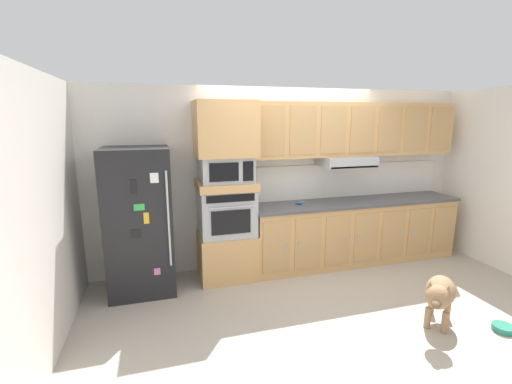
% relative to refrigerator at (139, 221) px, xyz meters
% --- Properties ---
extents(ground_plane, '(9.60, 9.60, 0.00)m').
position_rel_refrigerator_xyz_m(ground_plane, '(2.04, -0.68, -0.88)').
color(ground_plane, '#B2A899').
extents(back_kitchen_wall, '(6.20, 0.12, 2.50)m').
position_rel_refrigerator_xyz_m(back_kitchen_wall, '(2.04, 0.43, 0.37)').
color(back_kitchen_wall, silver).
rests_on(back_kitchen_wall, ground).
extents(side_panel_left, '(0.12, 7.10, 2.50)m').
position_rel_refrigerator_xyz_m(side_panel_left, '(-0.76, -0.68, 0.37)').
color(side_panel_left, silver).
rests_on(side_panel_left, ground).
extents(side_panel_right, '(0.12, 7.10, 2.50)m').
position_rel_refrigerator_xyz_m(side_panel_right, '(4.84, -0.68, 0.37)').
color(side_panel_right, white).
rests_on(side_panel_right, ground).
extents(refrigerator, '(0.76, 0.73, 1.76)m').
position_rel_refrigerator_xyz_m(refrigerator, '(0.00, 0.00, 0.00)').
color(refrigerator, black).
rests_on(refrigerator, ground).
extents(oven_base_cabinet, '(0.74, 0.62, 0.60)m').
position_rel_refrigerator_xyz_m(oven_base_cabinet, '(1.07, 0.07, -0.58)').
color(oven_base_cabinet, tan).
rests_on(oven_base_cabinet, ground).
extents(built_in_oven, '(0.70, 0.62, 0.60)m').
position_rel_refrigerator_xyz_m(built_in_oven, '(1.07, 0.07, 0.02)').
color(built_in_oven, '#A8AAAF').
rests_on(built_in_oven, oven_base_cabinet).
extents(appliance_mid_shelf, '(0.74, 0.62, 0.10)m').
position_rel_refrigerator_xyz_m(appliance_mid_shelf, '(1.07, 0.07, 0.37)').
color(appliance_mid_shelf, tan).
rests_on(appliance_mid_shelf, built_in_oven).
extents(microwave, '(0.64, 0.54, 0.32)m').
position_rel_refrigerator_xyz_m(microwave, '(1.07, 0.07, 0.58)').
color(microwave, '#A8AAAF').
rests_on(microwave, appliance_mid_shelf).
extents(appliance_upper_cabinet, '(0.74, 0.62, 0.68)m').
position_rel_refrigerator_xyz_m(appliance_upper_cabinet, '(1.07, 0.07, 1.08)').
color(appliance_upper_cabinet, tan).
rests_on(appliance_upper_cabinet, microwave).
extents(lower_cabinet_run, '(3.09, 0.63, 0.88)m').
position_rel_refrigerator_xyz_m(lower_cabinet_run, '(2.99, 0.07, -0.44)').
color(lower_cabinet_run, tan).
rests_on(lower_cabinet_run, ground).
extents(countertop_slab, '(3.13, 0.64, 0.04)m').
position_rel_refrigerator_xyz_m(countertop_slab, '(2.99, 0.07, 0.02)').
color(countertop_slab, '#4C4C51').
rests_on(countertop_slab, lower_cabinet_run).
extents(backsplash_panel, '(3.13, 0.02, 0.50)m').
position_rel_refrigerator_xyz_m(backsplash_panel, '(2.99, 0.36, 0.29)').
color(backsplash_panel, white).
rests_on(backsplash_panel, countertop_slab).
extents(upper_cabinet_with_hood, '(3.09, 0.48, 0.88)m').
position_rel_refrigerator_xyz_m(upper_cabinet_with_hood, '(2.98, 0.19, 1.02)').
color(upper_cabinet_with_hood, tan).
rests_on(upper_cabinet_with_hood, backsplash_panel).
extents(screwdriver, '(0.17, 0.16, 0.03)m').
position_rel_refrigerator_xyz_m(screwdriver, '(2.10, 0.10, 0.05)').
color(screwdriver, blue).
rests_on(screwdriver, countertop_slab).
extents(dog, '(0.70, 0.62, 0.58)m').
position_rel_refrigerator_xyz_m(dog, '(2.89, -1.67, -0.51)').
color(dog, '#997551').
rests_on(dog, ground).
extents(dog_food_bowl, '(0.20, 0.20, 0.06)m').
position_rel_refrigerator_xyz_m(dog_food_bowl, '(3.48, -1.92, -0.85)').
color(dog_food_bowl, '#267F66').
rests_on(dog_food_bowl, ground).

